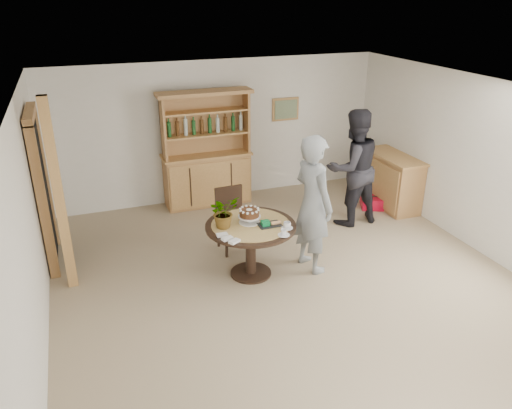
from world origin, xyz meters
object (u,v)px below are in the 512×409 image
object	(u,v)px
sideboard	(392,181)
red_suitcase	(378,202)
hutch	(207,167)
dining_table	(251,235)
adult_person	(353,168)
dining_chair	(231,215)
teen_boy	(313,204)

from	to	relation	value
sideboard	red_suitcase	distance (m)	0.44
hutch	sideboard	size ratio (longest dim) A/B	1.62
dining_table	red_suitcase	bearing A→B (deg)	24.98
dining_table	adult_person	xyz separation A→B (m)	(2.10, 1.00, 0.35)
hutch	sideboard	distance (m)	3.29
red_suitcase	adult_person	bearing A→B (deg)	-132.31
dining_chair	adult_person	world-z (taller)	adult_person
sideboard	adult_person	xyz separation A→B (m)	(-1.04, -0.36, 0.48)
adult_person	red_suitcase	xyz separation A→B (m)	(0.80, 0.35, -0.86)
teen_boy	red_suitcase	size ratio (longest dim) A/B	2.70
sideboard	red_suitcase	size ratio (longest dim) A/B	1.77
hutch	dining_chair	xyz separation A→B (m)	(-0.11, -1.77, -0.15)
hutch	teen_boy	xyz separation A→B (m)	(0.75, -2.70, 0.27)
hutch	dining_table	distance (m)	2.61
hutch	dining_chair	distance (m)	1.78
sideboard	adult_person	world-z (taller)	adult_person
hutch	teen_boy	bearing A→B (deg)	-74.57
sideboard	red_suitcase	world-z (taller)	sideboard
red_suitcase	teen_boy	bearing A→B (deg)	-120.85
dining_table	teen_boy	size ratio (longest dim) A/B	0.63
teen_boy	adult_person	bearing A→B (deg)	-59.86
hutch	dining_chair	size ratio (longest dim) A/B	2.16
adult_person	sideboard	bearing A→B (deg)	-164.61
sideboard	dining_chair	xyz separation A→B (m)	(-3.15, -0.53, 0.06)
hutch	adult_person	distance (m)	2.58
red_suitcase	dining_table	bearing A→B (deg)	-131.14
teen_boy	hutch	bearing A→B (deg)	4.31
sideboard	dining_table	size ratio (longest dim) A/B	1.05
sideboard	dining_table	xyz separation A→B (m)	(-3.14, -1.36, 0.13)
sideboard	teen_boy	world-z (taller)	teen_boy
hutch	red_suitcase	bearing A→B (deg)	-24.06
sideboard	teen_boy	size ratio (longest dim) A/B	0.66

